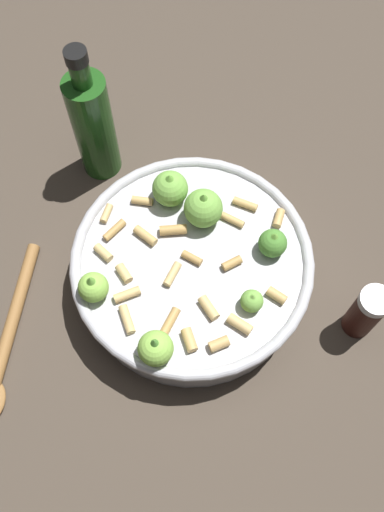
{
  "coord_description": "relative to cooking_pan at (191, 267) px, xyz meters",
  "views": [
    {
      "loc": [
        0.28,
        -0.04,
        0.68
      ],
      "look_at": [
        0.0,
        0.0,
        0.07
      ],
      "focal_mm": 39.39,
      "sensor_mm": 36.0,
      "label": 1
    }
  ],
  "objects": [
    {
      "name": "ground_plane",
      "position": [
        0.0,
        0.0,
        -0.04
      ],
      "size": [
        2.4,
        2.4,
        0.0
      ],
      "primitive_type": "plane",
      "color": "#42382D"
    },
    {
      "name": "pepper_shaker",
      "position": [
        0.09,
        0.2,
        0.0
      ],
      "size": [
        0.04,
        0.04,
        0.09
      ],
      "color": "#33140F",
      "rests_on": "ground"
    },
    {
      "name": "wooden_spoon",
      "position": [
        0.05,
        -0.24,
        -0.03
      ],
      "size": [
        0.23,
        0.09,
        0.02
      ],
      "color": "olive",
      "rests_on": "ground"
    },
    {
      "name": "cooking_pan",
      "position": [
        0.0,
        0.0,
        0.0
      ],
      "size": [
        0.3,
        0.3,
        0.12
      ],
      "color": "#B7B7BC",
      "rests_on": "ground"
    },
    {
      "name": "olive_oil_bottle",
      "position": [
        -0.2,
        -0.1,
        0.05
      ],
      "size": [
        0.05,
        0.05,
        0.22
      ],
      "color": "#1E4C19",
      "rests_on": "ground"
    }
  ]
}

